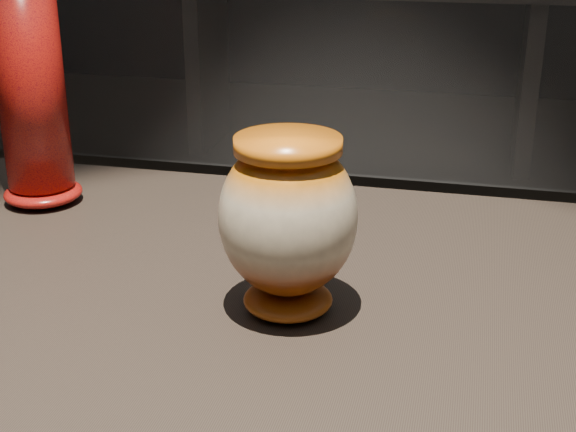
# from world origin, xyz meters

# --- Properties ---
(main_vase) EXTENTS (0.16, 0.16, 0.19)m
(main_vase) POSITION_xyz_m (-0.15, -0.00, 1.00)
(main_vase) COLOR #722D0A
(main_vase) RESTS_ON display_plinth
(tall_vase) EXTENTS (0.14, 0.14, 0.35)m
(tall_vase) POSITION_xyz_m (-0.57, 0.23, 1.07)
(tall_vase) COLOR red
(tall_vase) RESTS_ON display_plinth
(back_shelf) EXTENTS (2.00, 0.60, 0.90)m
(back_shelf) POSITION_xyz_m (-0.59, 3.44, 0.64)
(back_shelf) COLOR black
(back_shelf) RESTS_ON ground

